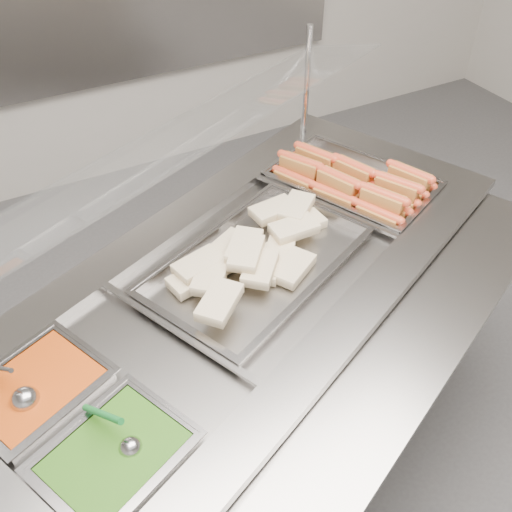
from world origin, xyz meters
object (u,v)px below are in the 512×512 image
sneeze_guard (183,140)px  pan_hotdogs (351,188)px  steam_counter (247,364)px  ladle (24,398)px  pan_wraps (258,266)px  serving_spoon (126,442)px

sneeze_guard → pan_hotdogs: sneeze_guard is taller
steam_counter → ladle: 0.80m
pan_wraps → serving_spoon: serving_spoon is taller
steam_counter → pan_wraps: 0.41m
steam_counter → ladle: ladle is taller
sneeze_guard → serving_spoon: bearing=-125.2°
steam_counter → pan_hotdogs: pan_hotdogs is taller
ladle → serving_spoon: 0.28m
sneeze_guard → pan_wraps: (0.14, -0.17, -0.38)m
steam_counter → serving_spoon: (-0.48, -0.37, 0.44)m
steam_counter → ladle: bearing=-167.0°
pan_hotdogs → ladle: size_ratio=3.52×
pan_hotdogs → pan_wraps: (-0.50, -0.22, 0.01)m
steam_counter → pan_wraps: (0.05, 0.02, 0.41)m
pan_wraps → sneeze_guard: bearing=129.2°
sneeze_guard → serving_spoon: (-0.40, -0.56, -0.34)m
pan_hotdogs → ladle: bearing=-161.9°
steam_counter → pan_hotdogs: bearing=23.8°
ladle → serving_spoon: (0.17, -0.22, 0.00)m
pan_wraps → serving_spoon: (-0.54, -0.40, 0.04)m
steam_counter → ladle: size_ratio=11.30×
pan_hotdogs → pan_wraps: same height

